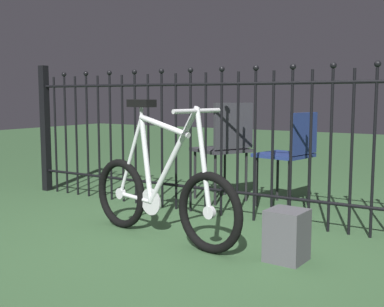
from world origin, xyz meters
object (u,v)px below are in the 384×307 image
(chair_charcoal, at_px, (226,142))
(display_crate, at_px, (287,235))
(bicycle, at_px, (161,193))
(chair_navy, at_px, (291,149))

(chair_charcoal, xyz_separation_m, display_crate, (1.04, -1.20, -0.38))
(bicycle, relative_size, display_crate, 4.43)
(bicycle, height_order, chair_charcoal, bicycle)
(chair_charcoal, bearing_deg, chair_navy, 8.82)
(chair_charcoal, relative_size, display_crate, 2.96)
(display_crate, bearing_deg, bicycle, -177.89)
(chair_charcoal, distance_m, display_crate, 1.63)
(chair_charcoal, relative_size, chair_navy, 1.09)
(chair_charcoal, bearing_deg, bicycle, -81.53)
(chair_navy, relative_size, display_crate, 2.70)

